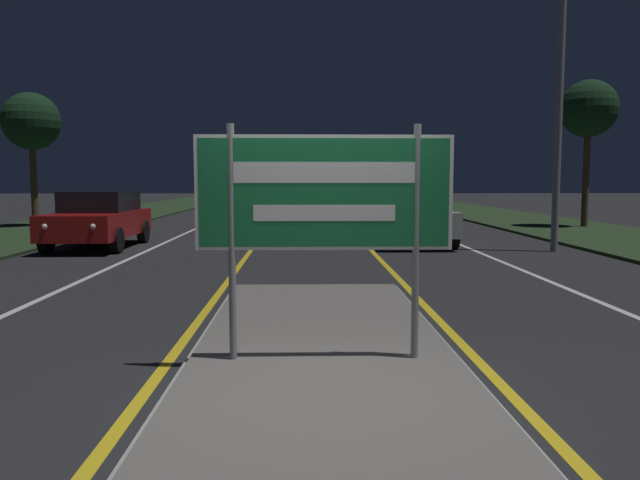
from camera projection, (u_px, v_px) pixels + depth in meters
name	position (u px, v px, depth m)	size (l,w,h in m)	color
ground_plane	(327.00, 394.00, 5.28)	(160.00, 160.00, 0.00)	#232326
median_island	(324.00, 364.00, 6.00)	(2.72, 8.64, 0.10)	#999993
verge_left	(71.00, 224.00, 24.92)	(5.00, 100.00, 0.08)	#23381E
verge_right	(541.00, 223.00, 25.43)	(5.00, 100.00, 0.08)	#23381E
centre_line_yellow_left	(275.00, 217.00, 30.11)	(0.12, 70.00, 0.01)	gold
centre_line_yellow_right	(339.00, 217.00, 30.20)	(0.12, 70.00, 0.01)	gold
lane_line_white_left	(220.00, 218.00, 30.04)	(0.12, 70.00, 0.01)	silver
lane_line_white_right	(394.00, 217.00, 30.27)	(0.12, 70.00, 0.01)	silver
edge_line_white_left	(158.00, 218.00, 29.96)	(0.10, 70.00, 0.01)	silver
edge_line_white_right	(455.00, 217.00, 30.35)	(0.10, 70.00, 0.01)	silver
highway_sign	(324.00, 200.00, 5.85)	(2.42, 0.07, 2.23)	gray
streetlight_right_near	(562.00, 15.00, 15.25)	(0.50, 0.50, 9.32)	gray
car_receding_0	(412.00, 218.00, 17.52)	(1.94, 4.31, 1.40)	silver
car_receding_1	(373.00, 207.00, 25.52)	(1.98, 4.12, 1.34)	navy
car_receding_2	(412.00, 199.00, 35.47)	(2.01, 4.53, 1.33)	silver
car_receding_3	(387.00, 196.00, 42.47)	(1.92, 4.39, 1.31)	#B7B7BC
car_approaching_0	(99.00, 218.00, 16.67)	(1.94, 4.22, 1.51)	maroon
car_approaching_1	(254.00, 202.00, 30.46)	(1.92, 4.85, 1.40)	maroon
roadside_palm_left	(31.00, 122.00, 23.04)	(2.10, 2.10, 4.95)	#4C3823
roadside_palm_right	(589.00, 110.00, 22.89)	(2.10, 2.10, 5.39)	#4C3823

